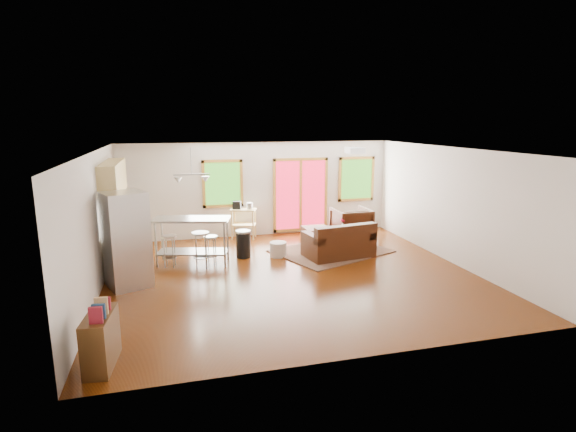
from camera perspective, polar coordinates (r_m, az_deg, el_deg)
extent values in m
cube|color=#3A1704|center=(9.52, 0.46, -7.51)|extent=(7.50, 7.00, 0.02)
cube|color=silver|center=(8.99, 0.49, 8.44)|extent=(7.50, 7.00, 0.02)
cube|color=beige|center=(12.53, -3.74, 3.41)|extent=(7.50, 0.02, 2.60)
cube|color=beige|center=(8.97, -23.40, -1.03)|extent=(0.02, 7.00, 2.60)
cube|color=beige|center=(10.76, 20.19, 1.26)|extent=(0.02, 7.00, 2.60)
cube|color=beige|center=(5.96, 9.41, -6.45)|extent=(7.50, 0.02, 2.60)
cube|color=#255515|center=(12.30, -8.29, 4.09)|extent=(0.94, 0.02, 1.14)
cube|color=#A57228|center=(12.24, -8.38, 6.92)|extent=(1.10, 0.05, 0.08)
cube|color=#A57228|center=(12.40, -8.21, 1.30)|extent=(1.10, 0.05, 0.08)
cube|color=#A57228|center=(12.26, -10.67, 3.98)|extent=(0.08, 0.05, 1.30)
cube|color=#A57228|center=(12.37, -5.94, 4.19)|extent=(0.08, 0.05, 1.30)
cube|color=#B0142C|center=(12.79, 1.60, 2.70)|extent=(1.44, 0.02, 1.94)
cube|color=#A57228|center=(12.67, 1.63, 7.21)|extent=(1.60, 0.05, 0.08)
cube|color=#A57228|center=(13.00, 1.58, -1.70)|extent=(1.60, 0.05, 0.08)
cube|color=#A57228|center=(12.60, -1.72, 2.56)|extent=(0.08, 0.05, 2.10)
cube|color=#A57228|center=(13.02, 4.82, 2.83)|extent=(0.08, 0.05, 2.10)
cube|color=#A57228|center=(12.79, 1.60, 2.70)|extent=(0.08, 0.05, 1.94)
cube|color=#255515|center=(13.31, 8.68, 4.67)|extent=(0.94, 0.02, 1.14)
cube|color=#A57228|center=(13.25, 8.76, 7.29)|extent=(1.10, 0.05, 0.08)
cube|color=#A57228|center=(13.40, 8.60, 2.08)|extent=(1.10, 0.05, 0.08)
cube|color=#A57228|center=(13.12, 6.63, 4.62)|extent=(0.08, 0.05, 1.30)
cube|color=#A57228|center=(13.52, 10.67, 4.71)|extent=(0.08, 0.05, 1.30)
cube|color=#465434|center=(11.18, 5.49, -4.45)|extent=(3.11, 2.78, 0.03)
cube|color=black|center=(10.74, 6.41, -4.01)|extent=(1.69, 1.12, 0.44)
cube|color=black|center=(10.35, 7.40, -2.26)|extent=(1.58, 0.45, 0.40)
cube|color=black|center=(10.35, 3.19, -2.84)|extent=(0.34, 0.91, 0.17)
cube|color=black|center=(11.01, 9.51, -2.07)|extent=(0.34, 0.91, 0.17)
cube|color=black|center=(10.55, 4.68, -2.69)|extent=(0.73, 0.67, 0.13)
cube|color=black|center=(10.88, 7.88, -2.30)|extent=(0.73, 0.67, 0.13)
cube|color=#3A220D|center=(11.85, 6.41, -1.60)|extent=(1.09, 0.70, 0.04)
cube|color=#3A220D|center=(11.52, 4.89, -3.04)|extent=(0.07, 0.07, 0.38)
cube|color=#3A220D|center=(11.89, 8.77, -2.66)|extent=(0.07, 0.07, 0.38)
cube|color=#3A220D|center=(11.93, 4.01, -2.50)|extent=(0.07, 0.07, 0.38)
cube|color=#3A220D|center=(12.28, 7.79, -2.15)|extent=(0.07, 0.07, 0.38)
imported|color=black|center=(12.26, 8.01, -0.78)|extent=(0.95, 0.90, 0.96)
cube|color=black|center=(11.81, 3.60, -2.48)|extent=(0.67, 0.67, 0.44)
cylinder|color=beige|center=(10.70, -1.25, -4.25)|extent=(0.45, 0.45, 0.35)
imported|color=silver|center=(11.66, 6.93, -1.35)|extent=(0.19, 0.20, 0.19)
sphere|color=red|center=(11.66, 7.05, -0.59)|extent=(0.07, 0.07, 0.07)
sphere|color=red|center=(11.59, 6.86, -0.56)|extent=(0.07, 0.07, 0.07)
sphere|color=red|center=(11.65, 6.87, -0.39)|extent=(0.07, 0.07, 0.07)
imported|color=maroon|center=(11.60, 7.35, -1.16)|extent=(0.21, 0.11, 0.29)
cube|color=tan|center=(10.76, -20.10, -3.38)|extent=(0.60, 2.20, 0.90)
cube|color=black|center=(10.65, -20.28, -0.94)|extent=(0.64, 2.24, 0.04)
cube|color=tan|center=(10.50, -21.34, 4.52)|extent=(0.36, 2.20, 0.70)
cylinder|color=#B7BABC|center=(10.14, -20.58, -0.95)|extent=(0.12, 0.12, 0.18)
cube|color=black|center=(11.02, -20.14, 0.12)|extent=(0.22, 0.18, 0.20)
cube|color=#B7BABC|center=(9.16, -19.83, -2.87)|extent=(0.96, 0.95, 1.86)
cube|color=gray|center=(9.27, -17.70, -2.56)|extent=(0.27, 0.64, 1.82)
cylinder|color=gray|center=(9.03, -17.16, -1.89)|extent=(0.03, 0.03, 1.24)
cylinder|color=gray|center=(9.45, -18.09, -1.35)|extent=(0.03, 0.03, 1.24)
cube|color=#B7BABC|center=(10.19, -12.15, -0.39)|extent=(1.78, 1.06, 0.04)
cube|color=gray|center=(10.37, -11.97, -4.45)|extent=(1.65, 0.94, 0.03)
cylinder|color=gray|center=(10.25, -16.44, -3.56)|extent=(0.05, 0.05, 1.01)
cylinder|color=gray|center=(9.94, -8.05, -3.67)|extent=(0.05, 0.05, 1.01)
cylinder|color=gray|center=(10.73, -15.70, -2.84)|extent=(0.05, 0.05, 1.01)
cylinder|color=gray|center=(10.43, -7.68, -2.91)|extent=(0.05, 0.05, 1.01)
imported|color=silver|center=(10.24, -9.20, -0.33)|extent=(0.14, 0.12, 0.12)
cylinder|color=#B7BABC|center=(10.16, -14.90, -2.52)|extent=(0.41, 0.41, 0.04)
cylinder|color=gray|center=(10.32, -14.19, -4.31)|extent=(0.03, 0.03, 0.67)
cylinder|color=gray|center=(10.36, -15.17, -4.29)|extent=(0.03, 0.03, 0.67)
cylinder|color=gray|center=(10.19, -15.41, -4.58)|extent=(0.03, 0.03, 0.67)
cylinder|color=gray|center=(10.15, -14.41, -4.59)|extent=(0.03, 0.03, 0.67)
cylinder|color=gray|center=(10.29, -14.76, -5.08)|extent=(0.37, 0.37, 0.01)
cylinder|color=#B7BABC|center=(9.91, -11.08, -2.16)|extent=(0.40, 0.40, 0.04)
cylinder|color=gray|center=(10.11, -10.41, -4.21)|extent=(0.03, 0.03, 0.76)
cylinder|color=gray|center=(10.11, -11.58, -4.26)|extent=(0.03, 0.03, 0.76)
cylinder|color=gray|center=(9.91, -11.57, -4.59)|extent=(0.03, 0.03, 0.76)
cylinder|color=gray|center=(9.91, -10.38, -4.54)|extent=(0.03, 0.03, 0.76)
cylinder|color=gray|center=(10.05, -10.95, -5.13)|extent=(0.36, 0.36, 0.02)
cylinder|color=#B7BABC|center=(10.15, -9.81, -2.62)|extent=(0.40, 0.40, 0.04)
cylinder|color=gray|center=(10.29, -9.18, -4.28)|extent=(0.03, 0.03, 0.62)
cylinder|color=gray|center=(10.33, -10.08, -4.25)|extent=(0.03, 0.03, 0.62)
cylinder|color=gray|center=(10.18, -10.32, -4.51)|extent=(0.03, 0.03, 0.62)
cylinder|color=gray|center=(10.13, -9.40, -4.55)|extent=(0.03, 0.03, 0.62)
cylinder|color=gray|center=(10.26, -9.72, -4.98)|extent=(0.36, 0.36, 0.01)
cylinder|color=black|center=(10.66, -5.69, -3.66)|extent=(0.45, 0.45, 0.60)
cylinder|color=#B7BABC|center=(10.58, -5.73, -1.98)|extent=(0.46, 0.46, 0.05)
cube|color=tan|center=(12.26, -5.69, 0.82)|extent=(0.78, 0.64, 0.04)
cube|color=tan|center=(12.35, -5.65, -1.07)|extent=(0.74, 0.60, 0.03)
cube|color=tan|center=(12.24, -7.13, -1.14)|extent=(0.05, 0.05, 0.81)
cube|color=tan|center=(12.13, -4.46, -1.20)|extent=(0.05, 0.05, 0.81)
cube|color=tan|center=(12.57, -6.80, -0.78)|extent=(0.05, 0.05, 0.81)
cube|color=tan|center=(12.46, -4.19, -0.83)|extent=(0.05, 0.05, 0.81)
cube|color=black|center=(12.27, -6.50, 1.41)|extent=(0.27, 0.25, 0.21)
cylinder|color=#B7BABC|center=(12.21, -4.90, 1.30)|extent=(0.20, 0.20, 0.17)
cube|color=#3A220D|center=(6.56, -22.67, -14.35)|extent=(0.40, 0.84, 0.72)
cube|color=maroon|center=(6.12, -23.23, -11.52)|extent=(0.17, 0.06, 0.22)
cube|color=navy|center=(6.24, -22.91, -11.11)|extent=(0.17, 0.06, 0.20)
cube|color=tan|center=(6.36, -22.62, -10.49)|extent=(0.17, 0.06, 0.23)
cube|color=maroon|center=(6.49, -22.32, -10.26)|extent=(0.17, 0.06, 0.18)
cube|color=white|center=(10.08, 8.48, 8.24)|extent=(0.35, 0.35, 0.12)
cylinder|color=gray|center=(10.20, -12.21, 6.85)|extent=(0.02, 0.02, 0.60)
cube|color=gray|center=(10.23, -12.14, 5.18)|extent=(0.80, 0.04, 0.03)
cone|color=#B7BABC|center=(10.24, -13.79, 4.43)|extent=(0.18, 0.18, 0.14)
cone|color=#B7BABC|center=(10.26, -10.43, 4.59)|extent=(0.18, 0.18, 0.14)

